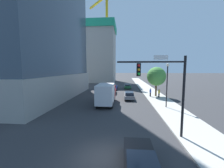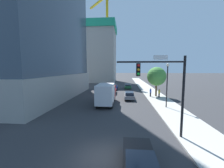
{
  "view_description": "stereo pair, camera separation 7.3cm",
  "coord_description": "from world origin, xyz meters",
  "px_view_note": "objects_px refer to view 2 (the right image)",
  "views": [
    {
      "loc": [
        1.21,
        -8.62,
        5.75
      ],
      "look_at": [
        -0.67,
        12.81,
        3.48
      ],
      "focal_mm": 22.87,
      "sensor_mm": 36.0,
      "label": 1
    },
    {
      "loc": [
        1.28,
        -8.62,
        5.75
      ],
      "look_at": [
        -0.67,
        12.81,
        3.48
      ],
      "focal_mm": 22.87,
      "sensor_mm": 36.0,
      "label": 2
    }
  ],
  "objects_px": {
    "car_black": "(140,163)",
    "car_green": "(128,86)",
    "street_tree": "(157,76)",
    "pedestrian_yellow_shirt": "(159,93)",
    "car_gray": "(129,95)",
    "box_truck": "(106,93)",
    "construction_building": "(99,50)",
    "street_lamp": "(167,79)",
    "car_red": "(112,91)",
    "car_blue": "(114,87)",
    "traffic_light_pole": "(163,81)",
    "pedestrian_blue_shirt": "(151,92)"
  },
  "relations": [
    {
      "from": "street_lamp",
      "to": "car_gray",
      "type": "height_order",
      "value": "street_lamp"
    },
    {
      "from": "car_red",
      "to": "street_lamp",
      "type": "bearing_deg",
      "value": -52.04
    },
    {
      "from": "car_gray",
      "to": "pedestrian_yellow_shirt",
      "type": "relative_size",
      "value": 2.82
    },
    {
      "from": "street_tree",
      "to": "car_black",
      "type": "distance_m",
      "value": 23.48
    },
    {
      "from": "pedestrian_yellow_shirt",
      "to": "street_tree",
      "type": "bearing_deg",
      "value": 101.33
    },
    {
      "from": "construction_building",
      "to": "street_lamp",
      "type": "bearing_deg",
      "value": -67.34
    },
    {
      "from": "construction_building",
      "to": "car_gray",
      "type": "bearing_deg",
      "value": -71.24
    },
    {
      "from": "traffic_light_pole",
      "to": "car_green",
      "type": "height_order",
      "value": "traffic_light_pole"
    },
    {
      "from": "car_red",
      "to": "pedestrian_blue_shirt",
      "type": "xyz_separation_m",
      "value": [
        8.21,
        -3.53,
        0.29
      ]
    },
    {
      "from": "car_blue",
      "to": "box_truck",
      "type": "relative_size",
      "value": 0.65
    },
    {
      "from": "car_blue",
      "to": "box_truck",
      "type": "xyz_separation_m",
      "value": [
        0.0,
        -17.05,
        1.18
      ]
    },
    {
      "from": "street_tree",
      "to": "pedestrian_yellow_shirt",
      "type": "height_order",
      "value": "street_tree"
    },
    {
      "from": "car_red",
      "to": "box_truck",
      "type": "xyz_separation_m",
      "value": [
        -0.0,
        -10.32,
        1.16
      ]
    },
    {
      "from": "traffic_light_pole",
      "to": "car_gray",
      "type": "height_order",
      "value": "traffic_light_pole"
    },
    {
      "from": "box_truck",
      "to": "car_green",
      "type": "bearing_deg",
      "value": 78.63
    },
    {
      "from": "traffic_light_pole",
      "to": "pedestrian_yellow_shirt",
      "type": "height_order",
      "value": "traffic_light_pole"
    },
    {
      "from": "car_black",
      "to": "pedestrian_blue_shirt",
      "type": "distance_m",
      "value": 22.39
    },
    {
      "from": "car_green",
      "to": "car_blue",
      "type": "height_order",
      "value": "car_green"
    },
    {
      "from": "car_black",
      "to": "car_green",
      "type": "height_order",
      "value": "car_green"
    },
    {
      "from": "pedestrian_yellow_shirt",
      "to": "car_green",
      "type": "bearing_deg",
      "value": 114.16
    },
    {
      "from": "car_gray",
      "to": "car_black",
      "type": "bearing_deg",
      "value": -90.0
    },
    {
      "from": "construction_building",
      "to": "traffic_light_pole",
      "type": "distance_m",
      "value": 54.65
    },
    {
      "from": "car_black",
      "to": "car_red",
      "type": "bearing_deg",
      "value": 98.55
    },
    {
      "from": "street_tree",
      "to": "pedestrian_yellow_shirt",
      "type": "distance_m",
      "value": 3.55
    },
    {
      "from": "car_gray",
      "to": "box_truck",
      "type": "bearing_deg",
      "value": -130.9
    },
    {
      "from": "street_tree",
      "to": "car_black",
      "type": "relative_size",
      "value": 1.32
    },
    {
      "from": "construction_building",
      "to": "street_lamp",
      "type": "distance_m",
      "value": 46.97
    },
    {
      "from": "car_red",
      "to": "car_gray",
      "type": "bearing_deg",
      "value": -57.01
    },
    {
      "from": "construction_building",
      "to": "car_gray",
      "type": "height_order",
      "value": "construction_building"
    },
    {
      "from": "car_red",
      "to": "car_blue",
      "type": "xyz_separation_m",
      "value": [
        -0.0,
        6.73,
        -0.02
      ]
    },
    {
      "from": "street_tree",
      "to": "car_blue",
      "type": "relative_size",
      "value": 1.25
    },
    {
      "from": "car_blue",
      "to": "pedestrian_blue_shirt",
      "type": "xyz_separation_m",
      "value": [
        8.21,
        -10.26,
        0.31
      ]
    },
    {
      "from": "construction_building",
      "to": "car_blue",
      "type": "bearing_deg",
      "value": -70.26
    },
    {
      "from": "pedestrian_yellow_shirt",
      "to": "traffic_light_pole",
      "type": "bearing_deg",
      "value": -102.39
    },
    {
      "from": "box_truck",
      "to": "pedestrian_yellow_shirt",
      "type": "xyz_separation_m",
      "value": [
        9.72,
        5.9,
        -0.87
      ]
    },
    {
      "from": "car_blue",
      "to": "car_gray",
      "type": "xyz_separation_m",
      "value": [
        3.83,
        -12.63,
        0.06
      ]
    },
    {
      "from": "car_green",
      "to": "car_gray",
      "type": "relative_size",
      "value": 0.86
    },
    {
      "from": "car_black",
      "to": "street_lamp",
      "type": "bearing_deg",
      "value": 69.2
    },
    {
      "from": "pedestrian_blue_shirt",
      "to": "pedestrian_yellow_shirt",
      "type": "relative_size",
      "value": 1.0
    },
    {
      "from": "car_black",
      "to": "car_red",
      "type": "height_order",
      "value": "car_red"
    },
    {
      "from": "car_gray",
      "to": "pedestrian_blue_shirt",
      "type": "relative_size",
      "value": 2.82
    },
    {
      "from": "street_lamp",
      "to": "pedestrian_yellow_shirt",
      "type": "xyz_separation_m",
      "value": [
        0.64,
        7.22,
        -3.29
      ]
    },
    {
      "from": "construction_building",
      "to": "box_truck",
      "type": "distance_m",
      "value": 43.69
    },
    {
      "from": "traffic_light_pole",
      "to": "construction_building",
      "type": "bearing_deg",
      "value": 105.83
    },
    {
      "from": "construction_building",
      "to": "traffic_light_pole",
      "type": "xyz_separation_m",
      "value": [
        14.69,
        -51.83,
        -9.2
      ]
    },
    {
      "from": "car_blue",
      "to": "car_gray",
      "type": "distance_m",
      "value": 13.2
    },
    {
      "from": "car_black",
      "to": "pedestrian_yellow_shirt",
      "type": "xyz_separation_m",
      "value": [
        5.89,
        21.06,
        0.32
      ]
    },
    {
      "from": "car_red",
      "to": "pedestrian_yellow_shirt",
      "type": "height_order",
      "value": "pedestrian_yellow_shirt"
    },
    {
      "from": "box_truck",
      "to": "pedestrian_yellow_shirt",
      "type": "bearing_deg",
      "value": 31.24
    },
    {
      "from": "construction_building",
      "to": "car_green",
      "type": "height_order",
      "value": "construction_building"
    }
  ]
}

